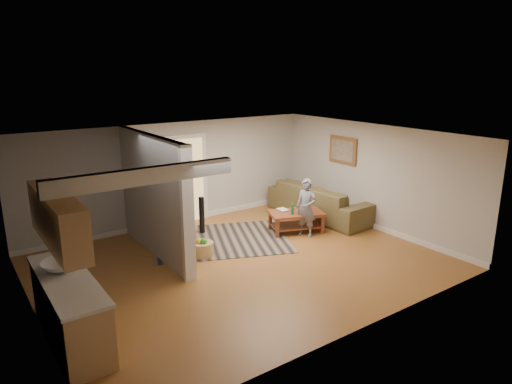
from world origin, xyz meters
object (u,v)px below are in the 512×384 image
sofa (320,216)px  coffee_table (297,216)px  speaker_right (202,215)px  toy_basket (202,248)px  tv_console (176,221)px  toddler (159,231)px  child (305,236)px  speaker_left (183,243)px

sofa → coffee_table: (-1.25, -0.52, 0.38)m
sofa → speaker_right: 3.23m
speaker_right → toy_basket: 1.38m
tv_console → toddler: tv_console is taller
coffee_table → speaker_right: speaker_right is taller
sofa → toy_basket: size_ratio=6.46×
coffee_table → tv_console: size_ratio=1.21×
tv_console → speaker_right: size_ratio=1.33×
coffee_table → child: 0.51m
toddler → child: bearing=156.1°
sofa → speaker_left: (-4.30, -0.75, 0.47)m
coffee_table → speaker_left: size_ratio=1.52×
toy_basket → child: size_ratio=0.34×
tv_console → child: size_ratio=0.88×
speaker_left → toy_basket: size_ratio=2.05×
tv_console → child: (2.78, -0.96, -0.63)m
coffee_table → toddler: 3.30m
tv_console → toy_basket: size_ratio=2.59×
sofa → coffee_table: size_ratio=2.07×
speaker_right → toy_basket: speaker_right is taller
coffee_table → speaker_right: size_ratio=1.60×
sofa → toddler: sofa is taller
speaker_right → child: (1.87, -1.52, -0.44)m
child → toddler: (-2.64, 2.27, 0.00)m
tv_console → toddler: 1.45m
toy_basket → toddler: size_ratio=0.57×
coffee_table → toy_basket: coffee_table is taller
coffee_table → toddler: (-2.65, 1.92, -0.38)m
speaker_right → toy_basket: size_ratio=1.95×
speaker_left → toy_basket: speaker_left is taller
toy_basket → toddler: toy_basket is taller
speaker_left → child: speaker_left is taller
coffee_table → tv_console: 2.88m
toy_basket → toddler: 1.95m
tv_console → speaker_right: 1.08m
speaker_left → tv_console: bearing=94.8°
speaker_left → child: bearing=19.6°
coffee_table → speaker_left: bearing=-175.8°
speaker_right → toddler: 1.16m
speaker_right → child: bearing=-49.6°
coffee_table → sofa: bearing=22.7°
tv_console → toddler: (0.14, 1.30, -0.63)m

